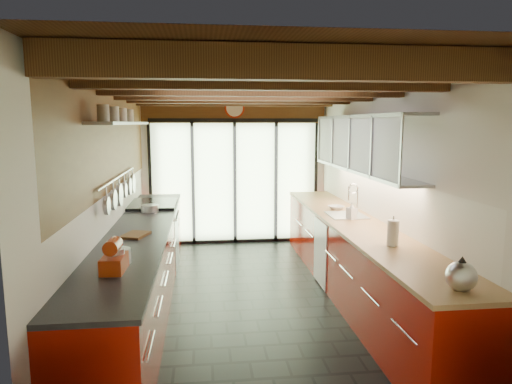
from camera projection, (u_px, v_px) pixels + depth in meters
ground at (251, 300)px, 5.47m from camera, size 5.50×5.50×0.00m
room_shell at (251, 163)px, 5.22m from camera, size 5.50×5.50×5.50m
ceiling_beams at (248, 93)px, 5.47m from camera, size 3.14×5.06×4.90m
glass_door at (235, 149)px, 7.86m from camera, size 2.95×0.10×2.90m
left_counter at (141, 267)px, 5.25m from camera, size 0.68×5.00×0.92m
range_stove at (154, 236)px, 6.67m from camera, size 0.66×0.90×0.97m
right_counter at (355, 259)px, 5.54m from camera, size 0.68×5.00×0.92m
sink_assembly at (347, 213)px, 5.86m from camera, size 0.45×0.52×0.43m
upper_cabinets_right at (363, 144)px, 5.65m from camera, size 0.34×3.00×3.00m
left_wall_fixtures at (123, 149)px, 5.28m from camera, size 0.28×2.60×0.96m
stand_mixer at (114, 258)px, 3.66m from camera, size 0.19×0.31×0.28m
pot_large at (119, 256)px, 3.88m from camera, size 0.23×0.23×0.12m
pot_small at (150, 208)px, 6.13m from camera, size 0.25×0.25×0.09m
cutting_board at (135, 235)px, 4.80m from camera, size 0.31×0.37×0.03m
kettle at (461, 275)px, 3.25m from camera, size 0.25×0.29×0.26m
paper_towel at (393, 233)px, 4.41m from camera, size 0.14×0.14×0.30m
soap_bottle at (352, 211)px, 5.64m from camera, size 0.13×0.13×0.22m
bowl at (336, 208)px, 6.30m from camera, size 0.26×0.26×0.05m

